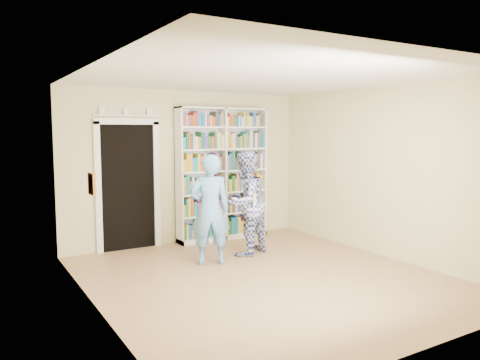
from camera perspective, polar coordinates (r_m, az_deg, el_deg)
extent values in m
plane|color=#A3724E|center=(6.52, 3.10, -11.81)|extent=(5.00, 5.00, 0.00)
plane|color=white|center=(6.25, 3.24, 12.48)|extent=(5.00, 5.00, 0.00)
plane|color=beige|center=(8.42, -6.42, 1.58)|extent=(4.50, 0.00, 4.50)
plane|color=beige|center=(5.33, -17.31, -1.22)|extent=(0.00, 5.00, 5.00)
plane|color=beige|center=(7.73, 17.11, 0.96)|extent=(0.00, 5.00, 5.00)
cube|color=white|center=(8.57, -2.16, 0.72)|extent=(1.75, 0.33, 2.41)
cube|color=white|center=(8.57, -2.16, 0.72)|extent=(0.03, 0.33, 2.41)
cube|color=black|center=(8.05, -13.49, -0.90)|extent=(0.90, 0.03, 2.10)
cube|color=white|center=(7.90, -16.92, -1.12)|extent=(0.10, 0.06, 2.20)
cube|color=white|center=(8.19, -10.12, -0.71)|extent=(0.10, 0.06, 2.20)
cube|color=white|center=(7.98, -13.65, 6.96)|extent=(1.10, 0.06, 0.10)
cube|color=white|center=(7.97, -13.65, 7.68)|extent=(1.10, 0.08, 0.02)
cube|color=brown|center=(5.52, -17.62, -0.46)|extent=(0.03, 0.25, 0.25)
imported|color=#639FDC|center=(6.98, -3.70, -3.64)|extent=(0.70, 0.58, 1.65)
imported|color=navy|center=(7.52, 0.66, -2.84)|extent=(1.00, 0.90, 1.68)
cube|color=white|center=(7.36, 1.99, -2.43)|extent=(0.17, 0.10, 0.27)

